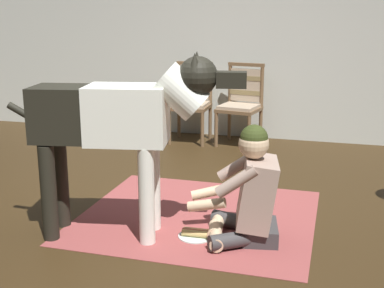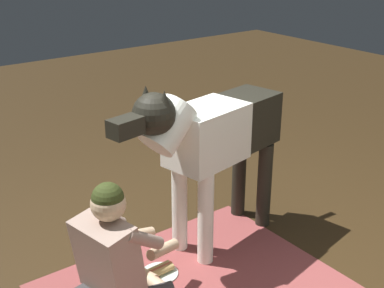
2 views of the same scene
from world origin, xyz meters
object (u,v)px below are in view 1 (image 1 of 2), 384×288
object	(u,v)px
dining_chair_right_of_pair	(242,100)
large_dog	(118,120)
hot_dog_on_plate	(196,234)
person_sitting_on_floor	(249,194)
dining_chair_left_of_pair	(192,98)

from	to	relation	value
dining_chair_right_of_pair	large_dog	world-z (taller)	large_dog
hot_dog_on_plate	dining_chair_right_of_pair	bearing A→B (deg)	94.05
dining_chair_right_of_pair	person_sitting_on_floor	size ratio (longest dim) A/B	1.17
dining_chair_right_of_pair	person_sitting_on_floor	distance (m)	2.79
large_dog	hot_dog_on_plate	bearing A→B (deg)	10.59
dining_chair_left_of_pair	dining_chair_right_of_pair	size ratio (longest dim) A/B	1.00
dining_chair_right_of_pair	large_dog	bearing A→B (deg)	-96.56
person_sitting_on_floor	hot_dog_on_plate	distance (m)	0.49
person_sitting_on_floor	hot_dog_on_plate	xyz separation A→B (m)	(-0.37, -0.07, -0.32)
dining_chair_left_of_pair	dining_chair_right_of_pair	xyz separation A→B (m)	(0.63, -0.00, 0.00)
dining_chair_left_of_pair	person_sitting_on_floor	distance (m)	2.98
dining_chair_left_of_pair	large_dog	size ratio (longest dim) A/B	0.59
dining_chair_left_of_pair	hot_dog_on_plate	xyz separation A→B (m)	(0.83, -2.79, -0.52)
dining_chair_right_of_pair	hot_dog_on_plate	xyz separation A→B (m)	(0.20, -2.79, -0.52)
person_sitting_on_floor	hot_dog_on_plate	world-z (taller)	person_sitting_on_floor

